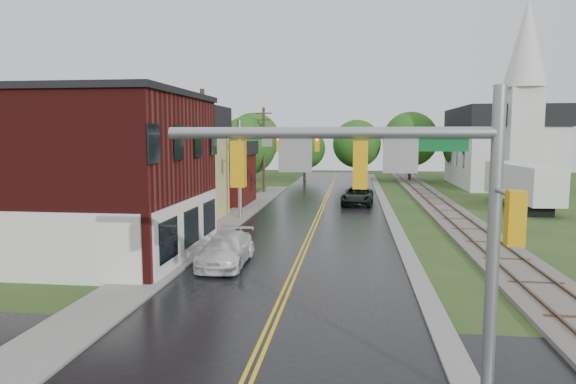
% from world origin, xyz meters
% --- Properties ---
extents(main_road, '(10.00, 90.00, 0.02)m').
position_xyz_m(main_road, '(0.00, 30.00, 0.00)').
color(main_road, black).
rests_on(main_road, ground).
extents(curb_right, '(0.80, 70.00, 0.12)m').
position_xyz_m(curb_right, '(5.40, 35.00, 0.00)').
color(curb_right, gray).
rests_on(curb_right, ground).
extents(sidewalk_left, '(2.40, 50.00, 0.12)m').
position_xyz_m(sidewalk_left, '(-6.20, 25.00, 0.00)').
color(sidewalk_left, gray).
rests_on(sidewalk_left, ground).
extents(brick_building, '(14.30, 10.30, 8.30)m').
position_xyz_m(brick_building, '(-12.48, 15.00, 4.15)').
color(brick_building, '#440F0E').
rests_on(brick_building, ground).
extents(yellow_house, '(8.00, 7.00, 6.40)m').
position_xyz_m(yellow_house, '(-11.00, 26.00, 3.20)').
color(yellow_house, tan).
rests_on(yellow_house, ground).
extents(darkred_building, '(7.00, 6.00, 4.40)m').
position_xyz_m(darkred_building, '(-10.00, 35.00, 2.20)').
color(darkred_building, '#3F0F0C').
rests_on(darkred_building, ground).
extents(church, '(10.40, 18.40, 20.00)m').
position_xyz_m(church, '(20.00, 53.74, 5.83)').
color(church, silver).
rests_on(church, ground).
extents(railroad, '(3.20, 80.00, 0.30)m').
position_xyz_m(railroad, '(10.00, 35.00, 0.11)').
color(railroad, '#59544C').
rests_on(railroad, ground).
extents(traffic_signal_near, '(7.34, 0.30, 7.20)m').
position_xyz_m(traffic_signal_near, '(3.47, 2.00, 4.97)').
color(traffic_signal_near, gray).
rests_on(traffic_signal_near, ground).
extents(traffic_signal_far, '(7.34, 0.43, 7.20)m').
position_xyz_m(traffic_signal_far, '(-3.47, 27.00, 4.97)').
color(traffic_signal_far, gray).
rests_on(traffic_signal_far, ground).
extents(utility_pole_b, '(1.80, 0.28, 9.00)m').
position_xyz_m(utility_pole_b, '(-6.80, 22.00, 4.72)').
color(utility_pole_b, '#382616').
rests_on(utility_pole_b, ground).
extents(utility_pole_c, '(1.80, 0.28, 9.00)m').
position_xyz_m(utility_pole_c, '(-6.80, 44.00, 4.72)').
color(utility_pole_c, '#382616').
rests_on(utility_pole_c, ground).
extents(tree_left_a, '(6.80, 6.80, 8.67)m').
position_xyz_m(tree_left_a, '(-19.85, 21.90, 5.11)').
color(tree_left_a, black).
rests_on(tree_left_a, ground).
extents(tree_left_b, '(7.60, 7.60, 9.69)m').
position_xyz_m(tree_left_b, '(-17.85, 31.90, 5.72)').
color(tree_left_b, black).
rests_on(tree_left_b, ground).
extents(tree_left_c, '(6.00, 6.00, 7.65)m').
position_xyz_m(tree_left_c, '(-13.85, 39.90, 4.51)').
color(tree_left_c, black).
rests_on(tree_left_c, ground).
extents(tree_left_e, '(6.40, 6.40, 8.16)m').
position_xyz_m(tree_left_e, '(-8.85, 45.90, 4.81)').
color(tree_left_e, black).
rests_on(tree_left_e, ground).
extents(suv_dark, '(3.03, 5.76, 1.55)m').
position_xyz_m(suv_dark, '(2.98, 35.90, 0.77)').
color(suv_dark, black).
rests_on(suv_dark, ground).
extents(pickup_white, '(2.13, 5.10, 1.47)m').
position_xyz_m(pickup_white, '(-3.35, 13.92, 0.74)').
color(pickup_white, silver).
rests_on(pickup_white, ground).
extents(semi_trailer, '(3.14, 11.77, 3.71)m').
position_xyz_m(semi_trailer, '(16.63, 35.60, 2.22)').
color(semi_trailer, black).
rests_on(semi_trailer, ground).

